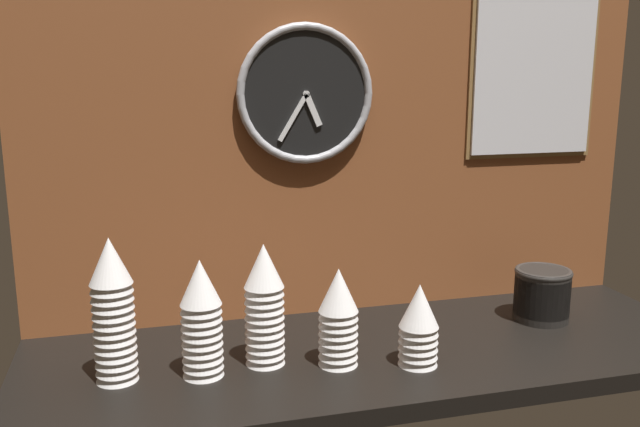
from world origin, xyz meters
TOP-DOWN VIEW (x-y plane):
  - ground_plane at (0.00, 0.00)cm, footprint 160.00×56.00cm
  - wall_tiled_back at (0.00, 26.50)cm, footprint 160.00×3.00cm
  - cup_stack_far_left at (-57.37, -2.80)cm, footprint 8.60×8.60cm
  - cup_stack_center_left at (-26.47, -2.63)cm, footprint 8.60×8.60cm
  - cup_stack_center at (-11.35, -7.31)cm, footprint 8.60×8.60cm
  - cup_stack_center_right at (5.29, -11.81)cm, footprint 8.60×8.60cm
  - cup_stack_left at (-40.04, -5.12)cm, footprint 8.60×8.60cm
  - bowl_stack_far_right at (46.23, 5.06)cm, footprint 14.22×14.22cm
  - wall_clock at (-10.82, 23.46)cm, footprint 33.89×2.70cm
  - menu_board at (51.91, 24.35)cm, footprint 37.35×1.32cm

SIDE VIEW (x-z plane):
  - ground_plane at x=0.00cm, z-range -4.00..0.00cm
  - bowl_stack_far_right at x=46.23cm, z-range 0.29..13.65cm
  - cup_stack_center_right at x=5.29cm, z-range 0.00..18.16cm
  - cup_stack_center at x=-11.35cm, z-range 0.00..21.62cm
  - cup_stack_left at x=-40.04cm, z-range 0.00..25.09cm
  - cup_stack_center_left at x=-26.47cm, z-range 0.00..26.82cm
  - cup_stack_far_left at x=-57.37cm, z-range 0.00..30.28cm
  - wall_tiled_back at x=0.00cm, z-range 0.00..105.00cm
  - wall_clock at x=-10.82cm, z-range 39.71..73.60cm
  - menu_board at x=51.91cm, z-range 39.02..97.83cm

